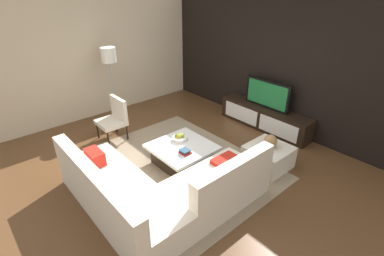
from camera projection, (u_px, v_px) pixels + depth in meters
name	position (u px, v px, depth m)	size (l,w,h in m)	color
ground_plane	(182.00, 168.00, 5.08)	(14.00, 14.00, 0.00)	brown
feature_wall_back	(279.00, 64.00, 6.01)	(6.40, 0.12, 2.80)	black
side_wall_left	(101.00, 56.00, 6.68)	(0.12, 5.20, 2.80)	beige
area_rug	(178.00, 166.00, 5.14)	(3.30, 2.61, 0.01)	gray
media_console	(264.00, 118.00, 6.37)	(2.15, 0.45, 0.50)	black
television	(267.00, 94.00, 6.11)	(1.08, 0.06, 0.61)	black
sectional_couch	(157.00, 191.00, 4.09)	(2.38, 2.35, 0.86)	beige
coffee_table	(182.00, 154.00, 5.11)	(1.01, 1.01, 0.38)	black
accent_chair_near	(115.00, 116.00, 5.85)	(0.56, 0.50, 0.87)	black
floor_lamp	(109.00, 60.00, 6.23)	(0.32, 0.32, 1.70)	#A5A5AA
ottoman	(268.00, 157.00, 5.05)	(0.70, 0.70, 0.40)	beige
fruit_bowl	(180.00, 137.00, 5.18)	(0.28, 0.28, 0.14)	silver
decorative_ball	(270.00, 141.00, 4.90)	(0.23, 0.23, 0.23)	#997247
book_stack	(185.00, 151.00, 4.80)	(0.18, 0.16, 0.08)	maroon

